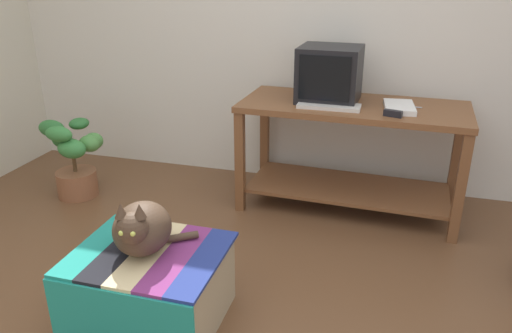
# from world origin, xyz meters

# --- Properties ---
(back_wall) EXTENTS (8.00, 0.10, 2.60)m
(back_wall) POSITION_xyz_m (0.00, 2.05, 1.30)
(back_wall) COLOR silver
(back_wall) RESTS_ON ground_plane
(desk) EXTENTS (1.51, 0.70, 0.75)m
(desk) POSITION_xyz_m (0.42, 1.60, 0.52)
(desk) COLOR brown
(desk) RESTS_ON ground_plane
(tv_monitor) EXTENTS (0.41, 0.39, 0.36)m
(tv_monitor) POSITION_xyz_m (0.24, 1.64, 0.93)
(tv_monitor) COLOR black
(tv_monitor) RESTS_ON desk
(keyboard) EXTENTS (0.40, 0.15, 0.02)m
(keyboard) POSITION_xyz_m (0.27, 1.46, 0.76)
(keyboard) COLOR beige
(keyboard) RESTS_ON desk
(book) EXTENTS (0.21, 0.32, 0.03)m
(book) POSITION_xyz_m (0.71, 1.54, 0.77)
(book) COLOR white
(book) RESTS_ON desk
(ottoman_with_blanket) EXTENTS (0.69, 0.59, 0.37)m
(ottoman_with_blanket) POSITION_xyz_m (-0.35, 0.11, 0.19)
(ottoman_with_blanket) COLOR tan
(ottoman_with_blanket) RESTS_ON ground_plane
(cat) EXTENTS (0.36, 0.38, 0.30)m
(cat) POSITION_xyz_m (-0.37, 0.11, 0.50)
(cat) COLOR #473323
(cat) RESTS_ON ottoman_with_blanket
(potted_plant) EXTENTS (0.44, 0.41, 0.58)m
(potted_plant) POSITION_xyz_m (-1.53, 1.23, 0.28)
(potted_plant) COLOR brown
(potted_plant) RESTS_ON ground_plane
(stapler) EXTENTS (0.12, 0.06, 0.04)m
(stapler) POSITION_xyz_m (0.67, 1.37, 0.77)
(stapler) COLOR black
(stapler) RESTS_ON desk
(pen) EXTENTS (0.14, 0.01, 0.01)m
(pen) POSITION_xyz_m (0.78, 1.62, 0.76)
(pen) COLOR #B7B7BC
(pen) RESTS_ON desk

